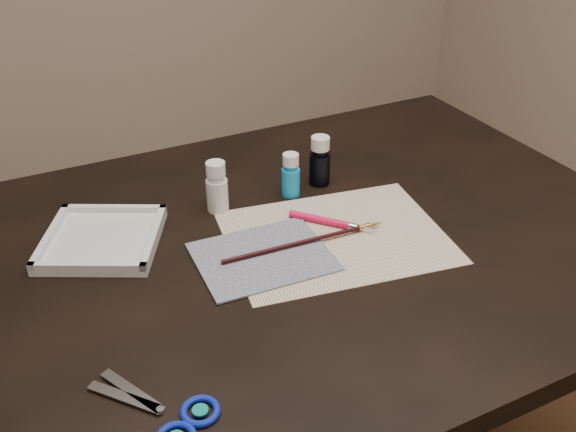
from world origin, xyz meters
name	(u,v)px	position (x,y,z in m)	size (l,w,h in m)	color
table	(288,392)	(0.00, 0.00, 0.38)	(1.30, 0.90, 0.75)	black
paper	(336,237)	(0.08, -0.03, 0.75)	(0.38, 0.29, 0.00)	white
canvas	(263,257)	(-0.06, -0.03, 0.75)	(0.22, 0.17, 0.00)	black
paint_bottle_white	(217,187)	(-0.07, 0.15, 0.80)	(0.04, 0.04, 0.10)	silver
paint_bottle_cyan	(291,175)	(0.08, 0.14, 0.79)	(0.04, 0.04, 0.09)	#1193C2
paint_bottle_navy	(320,161)	(0.15, 0.16, 0.80)	(0.04, 0.04, 0.10)	black
paintbrush	(306,241)	(0.02, -0.03, 0.76)	(0.31, 0.01, 0.01)	black
craft_knife	(333,223)	(0.09, 0.00, 0.76)	(0.17, 0.01, 0.01)	#EB1249
scissors	(146,408)	(-0.33, -0.26, 0.76)	(0.19, 0.10, 0.01)	silver
palette_tray	(102,238)	(-0.29, 0.13, 0.76)	(0.19, 0.19, 0.02)	silver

